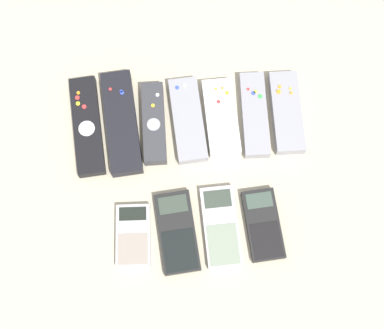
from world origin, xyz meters
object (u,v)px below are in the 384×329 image
at_px(remote_6, 286,112).
at_px(calculator_3, 263,225).
at_px(remote_1, 121,123).
at_px(calculator_0, 133,235).
at_px(remote_0, 87,126).
at_px(remote_4, 221,117).
at_px(remote_2, 154,123).
at_px(calculator_1, 177,232).
at_px(calculator_2, 221,227).
at_px(remote_3, 185,120).
at_px(remote_5, 254,115).

height_order(remote_6, calculator_3, remote_6).
distance_m(remote_1, calculator_0, 0.22).
xyz_separation_m(remote_0, remote_4, (0.26, -0.01, 0.00)).
distance_m(remote_4, calculator_0, 0.28).
height_order(remote_2, calculator_1, remote_2).
height_order(remote_0, calculator_0, remote_0).
xyz_separation_m(remote_1, calculator_0, (0.01, -0.22, -0.01)).
relative_size(remote_0, calculator_2, 1.36).
bearing_deg(remote_3, calculator_1, -101.38).
height_order(remote_2, calculator_2, remote_2).
relative_size(remote_4, calculator_2, 1.03).
relative_size(remote_1, calculator_3, 1.58).
relative_size(calculator_0, calculator_3, 0.87).
xyz_separation_m(remote_3, calculator_3, (0.13, -0.22, -0.00)).
bearing_deg(remote_5, remote_3, -177.53).
distance_m(remote_3, remote_6, 0.20).
xyz_separation_m(remote_1, remote_6, (0.32, -0.01, -0.00)).
bearing_deg(calculator_3, calculator_0, 176.45).
relative_size(remote_6, calculator_3, 1.26).
xyz_separation_m(remote_1, calculator_1, (0.09, -0.22, -0.00)).
distance_m(remote_2, calculator_3, 0.29).
relative_size(remote_0, calculator_3, 1.52).
bearing_deg(remote_5, calculator_0, -136.51).
relative_size(calculator_1, calculator_2, 1.02).
distance_m(remote_1, calculator_2, 0.28).
height_order(calculator_0, calculator_3, calculator_3).
bearing_deg(calculator_0, remote_2, 79.26).
xyz_separation_m(remote_1, remote_5, (0.26, -0.01, -0.00)).
bearing_deg(remote_1, calculator_3, -45.40).
xyz_separation_m(remote_5, calculator_1, (-0.17, -0.22, -0.00)).
relative_size(remote_2, remote_4, 1.05).
height_order(remote_2, remote_3, remote_2).
xyz_separation_m(remote_2, remote_6, (0.26, 0.00, -0.00)).
relative_size(remote_6, calculator_2, 1.12).
height_order(remote_1, calculator_2, remote_1).
xyz_separation_m(remote_4, calculator_2, (-0.02, -0.21, -0.00)).
height_order(remote_1, calculator_1, remote_1).
bearing_deg(calculator_3, remote_1, 135.14).
xyz_separation_m(remote_3, remote_4, (0.07, -0.00, 0.00)).
height_order(calculator_1, calculator_3, calculator_3).
relative_size(remote_1, remote_2, 1.30).
relative_size(remote_2, remote_5, 0.94).
bearing_deg(remote_6, remote_2, -177.80).
bearing_deg(remote_6, remote_3, -178.37).
bearing_deg(calculator_3, calculator_2, 174.21).
bearing_deg(calculator_1, calculator_0, 175.02).
height_order(remote_6, calculator_1, remote_6).
height_order(remote_1, calculator_3, remote_1).
distance_m(remote_0, remote_6, 0.39).
xyz_separation_m(calculator_0, calculator_3, (0.24, -0.00, 0.00)).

